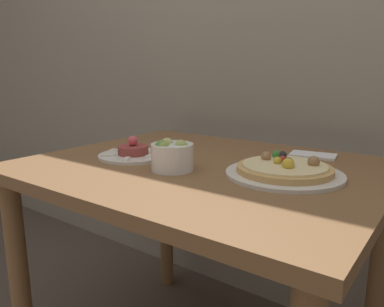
# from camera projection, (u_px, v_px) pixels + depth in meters

# --- Properties ---
(dining_table) EXTENTS (1.02, 0.84, 0.74)m
(dining_table) POSITION_uv_depth(u_px,v_px,m) (203.00, 198.00, 1.14)
(dining_table) COLOR brown
(dining_table) RESTS_ON ground_plane
(pizza_plate) EXTENTS (0.31, 0.31, 0.06)m
(pizza_plate) POSITION_uv_depth(u_px,v_px,m) (284.00, 170.00, 0.98)
(pizza_plate) COLOR silver
(pizza_plate) RESTS_ON dining_table
(tartare_plate) EXTENTS (0.22, 0.22, 0.07)m
(tartare_plate) POSITION_uv_depth(u_px,v_px,m) (133.00, 153.00, 1.20)
(tartare_plate) COLOR silver
(tartare_plate) RESTS_ON dining_table
(small_bowl) EXTENTS (0.12, 0.12, 0.09)m
(small_bowl) POSITION_uv_depth(u_px,v_px,m) (171.00, 155.00, 1.03)
(small_bowl) COLOR white
(small_bowl) RESTS_ON dining_table
(napkin) EXTENTS (0.15, 0.11, 0.01)m
(napkin) POSITION_uv_depth(u_px,v_px,m) (313.00, 155.00, 1.21)
(napkin) COLOR white
(napkin) RESTS_ON dining_table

